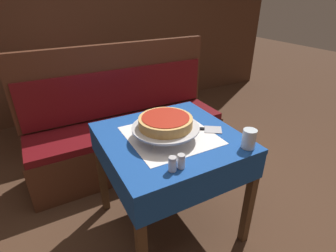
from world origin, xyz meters
TOP-DOWN VIEW (x-y plane):
  - ground_plane at (0.00, 0.00)m, footprint 14.00×14.00m
  - dining_table_front at (0.00, 0.00)m, footprint 0.81×0.81m
  - dining_table_rear at (-0.35, 1.72)m, footprint 0.75×0.75m
  - booth_bench at (0.02, 0.86)m, footprint 1.79×0.51m
  - back_wall_panel at (0.00, 2.29)m, footprint 6.00×0.04m
  - pizza_pan_stand at (-0.04, -0.02)m, footprint 0.40×0.40m
  - deep_dish_pizza at (-0.04, -0.02)m, footprint 0.32×0.32m
  - pizza_server at (0.22, -0.04)m, footprint 0.25×0.20m
  - water_glass_near at (0.32, -0.33)m, footprint 0.08×0.08m
  - salt_shaker at (-0.16, -0.32)m, footprint 0.04×0.04m
  - pepper_shaker at (-0.11, -0.32)m, footprint 0.04×0.04m
  - condiment_caddy at (-0.46, 1.66)m, footprint 0.12×0.12m

SIDE VIEW (x-z plane):
  - ground_plane at x=0.00m, z-range 0.00..0.00m
  - booth_bench at x=0.02m, z-range -0.24..0.89m
  - dining_table_front at x=0.00m, z-range 0.26..1.00m
  - dining_table_rear at x=-0.35m, z-range 0.27..1.01m
  - pizza_server at x=0.22m, z-range 0.74..0.75m
  - pepper_shaker at x=-0.11m, z-range 0.74..0.82m
  - salt_shaker at x=-0.16m, z-range 0.74..0.82m
  - condiment_caddy at x=-0.46m, z-range 0.70..0.87m
  - water_glass_near at x=0.32m, z-range 0.74..0.86m
  - pizza_pan_stand at x=-0.04m, z-range 0.77..0.85m
  - deep_dish_pizza at x=-0.04m, z-range 0.82..0.88m
  - back_wall_panel at x=0.00m, z-range 0.00..2.40m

